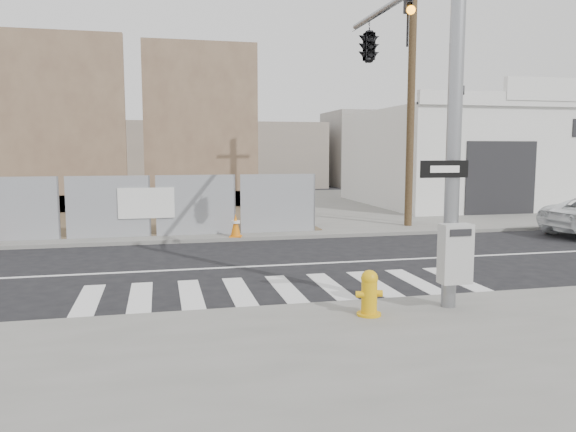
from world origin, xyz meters
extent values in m
plane|color=black|center=(0.00, 0.00, 0.00)|extent=(100.00, 100.00, 0.00)
cube|color=slate|center=(0.00, 14.00, 0.06)|extent=(50.00, 20.00, 0.12)
cylinder|color=gray|center=(2.50, -4.80, 3.62)|extent=(0.26, 0.26, 7.00)
cylinder|color=gray|center=(2.50, -2.20, 6.12)|extent=(0.14, 5.20, 0.14)
cube|color=#B2B2AF|center=(2.45, -5.08, 1.15)|extent=(0.55, 0.30, 1.05)
cube|color=black|center=(2.25, -4.96, 2.62)|extent=(0.90, 0.03, 0.30)
cube|color=silver|center=(2.25, -4.98, 2.62)|extent=(0.55, 0.01, 0.12)
imported|color=black|center=(2.50, -2.80, 5.57)|extent=(0.16, 0.20, 1.00)
imported|color=black|center=(2.50, -0.60, 5.57)|extent=(0.53, 2.48, 1.00)
cylinder|color=gray|center=(8.00, 4.60, 2.72)|extent=(0.12, 0.12, 5.20)
imported|color=black|center=(8.00, 4.60, 5.22)|extent=(0.16, 0.20, 1.00)
cube|color=brown|center=(-7.00, 13.00, 4.12)|extent=(6.00, 0.50, 8.00)
cube|color=brown|center=(-7.00, 13.40, 0.52)|extent=(6.00, 1.30, 0.80)
cube|color=brown|center=(-0.50, 14.00, 4.12)|extent=(5.50, 0.50, 8.00)
cube|color=brown|center=(-0.50, 14.40, 0.52)|extent=(5.50, 1.30, 0.80)
cube|color=silver|center=(14.00, 13.00, 2.52)|extent=(12.00, 10.00, 4.80)
cube|color=silver|center=(14.00, 8.00, 5.12)|extent=(12.00, 0.30, 0.60)
cube|color=silver|center=(14.00, 7.95, 5.57)|extent=(4.00, 0.30, 1.00)
cube|color=black|center=(12.00, 7.98, 1.72)|extent=(3.40, 0.06, 3.20)
cylinder|color=brown|center=(6.50, 5.50, 5.12)|extent=(0.28, 0.28, 10.00)
cylinder|color=#DBA20C|center=(0.89, -5.00, 0.14)|extent=(0.52, 0.52, 0.04)
cylinder|color=#DBA20C|center=(0.89, -5.00, 0.43)|extent=(0.34, 0.34, 0.63)
sphere|color=#DBA20C|center=(0.89, -5.00, 0.77)|extent=(0.29, 0.29, 0.29)
cylinder|color=#DBA20C|center=(0.73, -5.00, 0.50)|extent=(0.17, 0.15, 0.11)
cylinder|color=#DBA20C|center=(1.06, -5.00, 0.50)|extent=(0.17, 0.15, 0.11)
cube|color=orange|center=(-0.18, 4.22, 0.14)|extent=(0.47, 0.47, 0.03)
cone|color=orange|center=(-0.18, 4.22, 0.50)|extent=(0.42, 0.42, 0.76)
cylinder|color=silver|center=(-0.18, 4.22, 0.61)|extent=(0.29, 0.29, 0.09)
camera|label=1|loc=(-2.57, -13.84, 2.96)|focal=35.00mm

